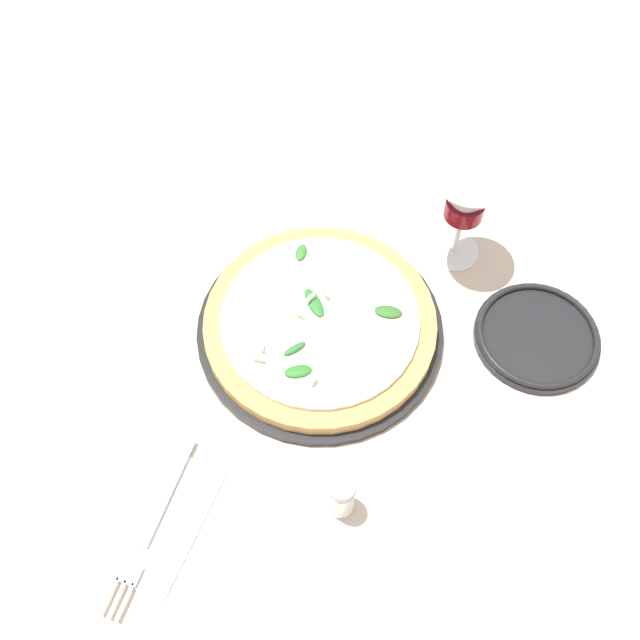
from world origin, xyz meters
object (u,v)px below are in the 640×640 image
(fork, at_px, (153,522))
(shaker_pepper, at_px, (341,496))
(pizza_arugula_main, at_px, (320,325))
(side_plate_white, at_px, (537,336))
(wine_glass, at_px, (466,201))

(fork, bearing_deg, shaker_pepper, 115.16)
(fork, bearing_deg, pizza_arugula_main, 162.36)
(side_plate_white, bearing_deg, pizza_arugula_main, -87.12)
(side_plate_white, relative_size, shaker_pepper, 2.37)
(fork, bearing_deg, wine_glass, 154.71)
(shaker_pepper, bearing_deg, fork, -78.78)
(fork, relative_size, side_plate_white, 1.30)
(side_plate_white, bearing_deg, wine_glass, -141.59)
(pizza_arugula_main, height_order, fork, pizza_arugula_main)
(pizza_arugula_main, bearing_deg, fork, -31.58)
(fork, distance_m, shaker_pepper, 0.21)
(side_plate_white, xyz_separation_m, shaker_pepper, (0.24, -0.23, 0.02))
(wine_glass, height_order, fork, wine_glass)
(wine_glass, bearing_deg, fork, -39.23)
(pizza_arugula_main, relative_size, wine_glass, 2.13)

